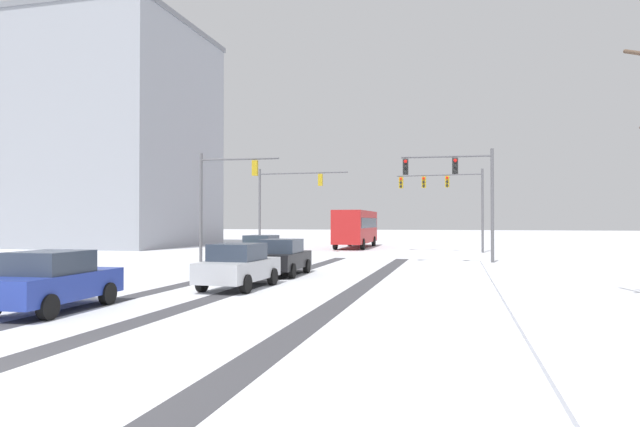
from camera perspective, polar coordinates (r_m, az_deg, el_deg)
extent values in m
plane|color=silver|center=(9.64, -29.93, -15.22)|extent=(300.00, 300.00, 0.00)
cube|color=#424247|center=(20.70, 4.63, -7.51)|extent=(0.82, 29.84, 0.01)
cube|color=#424247|center=(22.79, -12.40, -6.88)|extent=(0.75, 29.84, 0.01)
cube|color=#424247|center=(21.74, -6.03, -7.19)|extent=(0.79, 29.84, 0.01)
cube|color=white|center=(19.36, 24.15, -7.74)|extent=(4.00, 29.84, 0.12)
cylinder|color=#56565B|center=(31.92, 17.60, 0.71)|extent=(0.18, 0.18, 6.50)
cylinder|color=#56565B|center=(31.89, 13.05, 5.82)|extent=(5.04, 0.47, 0.12)
cube|color=black|center=(31.86, 13.96, 4.84)|extent=(0.34, 0.26, 0.90)
sphere|color=red|center=(31.73, 13.98, 5.41)|extent=(0.20, 0.20, 0.20)
sphere|color=black|center=(31.70, 13.98, 4.87)|extent=(0.20, 0.20, 0.20)
sphere|color=black|center=(31.67, 13.98, 4.33)|extent=(0.20, 0.20, 0.20)
cube|color=black|center=(31.79, 8.95, 4.84)|extent=(0.34, 0.26, 0.90)
sphere|color=red|center=(31.67, 8.94, 5.40)|extent=(0.20, 0.20, 0.20)
sphere|color=black|center=(31.64, 8.94, 4.86)|extent=(0.20, 0.20, 0.20)
sphere|color=black|center=(31.61, 8.94, 4.32)|extent=(0.20, 0.20, 0.20)
cylinder|color=#56565B|center=(42.54, -6.34, 0.30)|extent=(0.18, 0.18, 6.50)
cylinder|color=#56565B|center=(41.55, -1.83, 4.25)|extent=(6.99, 0.24, 0.12)
cube|color=#B79319|center=(41.12, 0.04, 3.54)|extent=(0.32, 0.25, 0.90)
sphere|color=red|center=(41.30, 0.10, 3.94)|extent=(0.20, 0.20, 0.20)
sphere|color=black|center=(41.27, 0.10, 3.52)|extent=(0.20, 0.20, 0.20)
sphere|color=black|center=(41.25, 0.10, 3.11)|extent=(0.20, 0.20, 0.20)
cylinder|color=#56565B|center=(33.36, -12.35, 0.62)|extent=(0.18, 0.18, 6.50)
cylinder|color=#56565B|center=(32.66, -8.44, 5.66)|extent=(4.83, 0.34, 0.12)
cube|color=#B79319|center=(32.28, -6.82, 4.75)|extent=(0.33, 0.25, 0.90)
sphere|color=red|center=(32.46, -6.73, 5.25)|extent=(0.20, 0.20, 0.20)
sphere|color=black|center=(32.43, -6.73, 4.72)|extent=(0.20, 0.20, 0.20)
sphere|color=black|center=(32.41, -6.74, 4.19)|extent=(0.20, 0.20, 0.20)
cylinder|color=#56565B|center=(43.90, 16.65, 0.29)|extent=(0.18, 0.18, 6.50)
cylinder|color=#56565B|center=(44.25, 12.32, 3.96)|extent=(6.65, 0.58, 0.12)
cube|color=#B79319|center=(44.15, 13.18, 3.26)|extent=(0.34, 0.26, 0.90)
sphere|color=red|center=(44.01, 13.16, 3.66)|extent=(0.20, 0.20, 0.20)
sphere|color=black|center=(43.99, 13.16, 3.27)|extent=(0.20, 0.20, 0.20)
sphere|color=black|center=(43.97, 13.16, 2.88)|extent=(0.20, 0.20, 0.20)
cube|color=#B79319|center=(44.34, 10.82, 3.23)|extent=(0.34, 0.26, 0.90)
sphere|color=red|center=(44.21, 10.79, 3.64)|extent=(0.20, 0.20, 0.20)
sphere|color=black|center=(44.18, 10.79, 3.25)|extent=(0.20, 0.20, 0.20)
sphere|color=black|center=(44.16, 10.79, 2.86)|extent=(0.20, 0.20, 0.20)
cube|color=#B79319|center=(44.61, 8.48, 3.20)|extent=(0.34, 0.26, 0.90)
sphere|color=red|center=(44.47, 8.45, 3.60)|extent=(0.20, 0.20, 0.20)
sphere|color=black|center=(44.45, 8.45, 3.22)|extent=(0.20, 0.20, 0.20)
sphere|color=black|center=(44.43, 8.45, 2.83)|extent=(0.20, 0.20, 0.20)
cube|color=#194C2D|center=(31.75, -6.07, -3.98)|extent=(1.74, 4.12, 0.70)
cube|color=#2D3847|center=(31.58, -6.17, -2.82)|extent=(1.58, 1.92, 0.60)
cylinder|color=black|center=(33.24, -6.60, -4.44)|extent=(0.23, 0.64, 0.64)
cylinder|color=black|center=(32.69, -3.95, -4.51)|extent=(0.23, 0.64, 0.64)
cylinder|color=black|center=(30.89, -8.32, -4.71)|extent=(0.23, 0.64, 0.64)
cylinder|color=black|center=(30.30, -5.50, -4.79)|extent=(0.23, 0.64, 0.64)
cube|color=black|center=(24.55, -3.96, -4.91)|extent=(1.80, 4.14, 0.70)
cube|color=#2D3847|center=(24.37, -4.06, -3.40)|extent=(1.60, 1.94, 0.60)
cylinder|color=black|center=(26.03, -4.86, -5.45)|extent=(0.23, 0.64, 0.64)
cylinder|color=black|center=(25.59, -1.40, -5.53)|extent=(0.23, 0.64, 0.64)
cylinder|color=black|center=(23.63, -6.74, -5.91)|extent=(0.23, 0.64, 0.64)
cylinder|color=black|center=(23.14, -2.95, -6.02)|extent=(0.23, 0.64, 0.64)
cube|color=#B7BABF|center=(19.94, -8.46, -5.84)|extent=(1.81, 4.14, 0.70)
cube|color=#2D3847|center=(19.76, -8.64, -4.00)|extent=(1.61, 1.94, 0.60)
cylinder|color=black|center=(21.46, -9.05, -6.42)|extent=(0.24, 0.65, 0.64)
cylinder|color=black|center=(20.84, -4.99, -6.60)|extent=(0.24, 0.65, 0.64)
cylinder|color=black|center=(19.19, -12.25, -7.08)|extent=(0.24, 0.65, 0.64)
cylinder|color=black|center=(18.50, -7.79, -7.32)|extent=(0.24, 0.65, 0.64)
cube|color=#233899|center=(16.46, -26.12, -6.83)|extent=(1.92, 4.19, 0.70)
cube|color=#2D3847|center=(16.29, -26.42, -4.60)|extent=(1.66, 1.98, 0.60)
cylinder|color=black|center=(17.99, -25.73, -7.43)|extent=(0.25, 0.65, 0.64)
cylinder|color=black|center=(17.09, -21.34, -7.81)|extent=(0.25, 0.65, 0.64)
cylinder|color=black|center=(15.02, -26.60, -8.76)|extent=(0.25, 0.65, 0.64)
cube|color=#B21E1E|center=(50.30, 3.81, -1.39)|extent=(2.71, 11.04, 2.90)
cube|color=#283342|center=(50.30, 3.81, -0.99)|extent=(2.73, 10.17, 0.90)
cylinder|color=black|center=(46.35, 4.49, -3.23)|extent=(0.32, 0.97, 0.96)
cylinder|color=black|center=(46.76, 1.61, -3.21)|extent=(0.32, 0.97, 0.96)
cylinder|color=black|center=(53.43, 5.64, -2.91)|extent=(0.32, 0.97, 0.96)
cylinder|color=black|center=(53.78, 3.12, -2.90)|extent=(0.32, 0.97, 0.96)
cube|color=#9399A3|center=(60.79, -24.10, 6.93)|extent=(24.74, 16.40, 21.11)
cube|color=slate|center=(63.15, -24.04, 16.70)|extent=(25.04, 16.70, 0.50)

